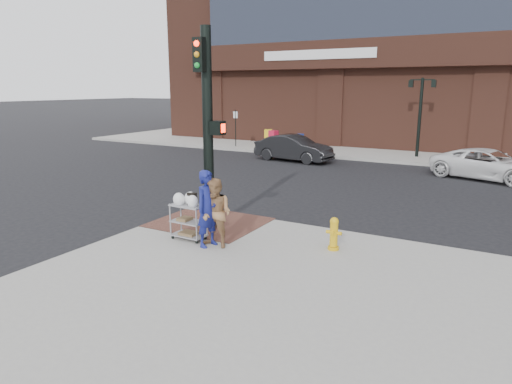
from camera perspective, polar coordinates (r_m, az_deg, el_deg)
The scene contains 14 objects.
ground at distance 11.34m, azimuth -5.98°, elevation -6.11°, with size 220.00×220.00×0.00m, color black.
brick_curb_ramp at distance 12.32m, azimuth -5.87°, elevation -3.78°, with size 2.80×2.40×0.01m, color brown.
lamp_post at distance 25.10m, azimuth 19.85°, elevation 9.78°, with size 1.32×0.22×4.00m.
parking_sign at distance 28.03m, azimuth -2.57°, elevation 7.98°, with size 0.05×0.05×2.20m, color black.
traffic_signal_pole at distance 11.66m, azimuth -6.04°, elevation 8.66°, with size 0.61×0.51×5.00m.
woman_blue at distance 10.31m, azimuth -6.01°, elevation -2.08°, with size 0.64×0.42×1.76m, color navy.
pedestrian_tan at distance 10.25m, azimuth -5.01°, elevation -2.67°, with size 0.77×0.60×1.58m, color #A0744B.
sedan_dark at distance 23.36m, azimuth 4.72°, elevation 5.50°, with size 1.40×4.02×1.32m, color black.
minivan_white at distance 20.86m, azimuth 27.12°, elevation 3.07°, with size 2.04×4.42×1.23m, color white.
utility_cart at distance 10.92m, azimuth -8.45°, elevation -3.26°, with size 0.83×0.47×1.14m.
fire_hydrant at distance 10.30m, azimuth 9.71°, elevation -5.10°, with size 0.35×0.25×0.75m.
newsbox_red at distance 26.85m, azimuth 2.19°, elevation 6.56°, with size 0.45×0.41×1.07m, color red.
newsbox_yellow at distance 27.71m, azimuth 1.55°, elevation 6.74°, with size 0.44×0.40×1.05m, color yellow.
newsbox_blue at distance 26.64m, azimuth 5.44°, elevation 6.28°, with size 0.38×0.35×0.91m, color navy.
Camera 1 is at (6.24, -8.72, 3.70)m, focal length 32.00 mm.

